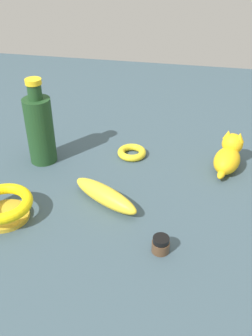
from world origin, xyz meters
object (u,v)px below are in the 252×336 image
Objects in this scene: banana at (105,195)px; bowl at (3,206)px; bottle_tall at (40,128)px; nail_polish_jar at (161,244)px; cat_figurine at (229,155)px; bangle at (132,152)px.

banana is 0.23m from bowl.
banana is at bearing -155.74° from bowl.
banana is at bearing 144.60° from bottle_tall.
nail_polish_jar is (-0.15, 0.13, -0.00)m from banana.
bowl is at bearing -125.70° from banana.
bowl is (0.50, 0.31, -0.01)m from cat_figurine.
nail_polish_jar is (0.14, 0.34, -0.02)m from cat_figurine.
banana is 5.21× the size of nail_polish_jar.
bangle is at bearing -2.96° from cat_figurine.
bottle_tall is at bearing 174.63° from banana.
bowl is 3.62× the size of nail_polish_jar.
bangle is 0.62× the size of bowl.
bottle_tall is at bearing -88.73° from bowl.
cat_figurine is 0.51m from bottle_tall.
nail_polish_jar is at bearing -11.11° from banana.
bangle is (-0.02, -0.22, -0.01)m from banana.
banana is 0.36m from cat_figurine.
cat_figurine is 0.37m from nail_polish_jar.
nail_polish_jar reaches higher than bangle.
nail_polish_jar is 0.15× the size of bottle_tall.
bowl is (0.21, 0.09, 0.01)m from banana.
bangle is at bearing -126.03° from bowl.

